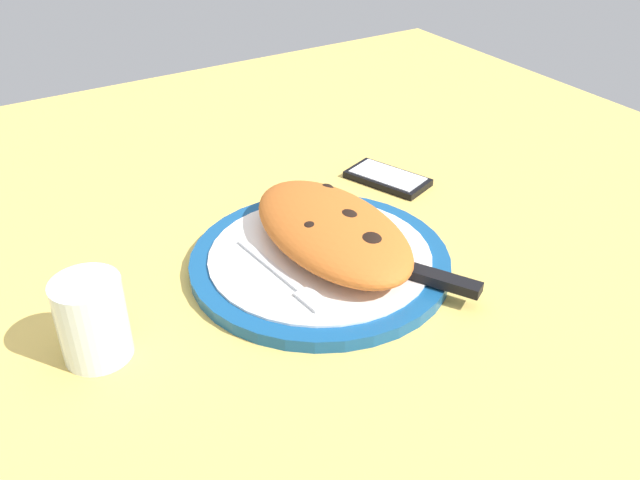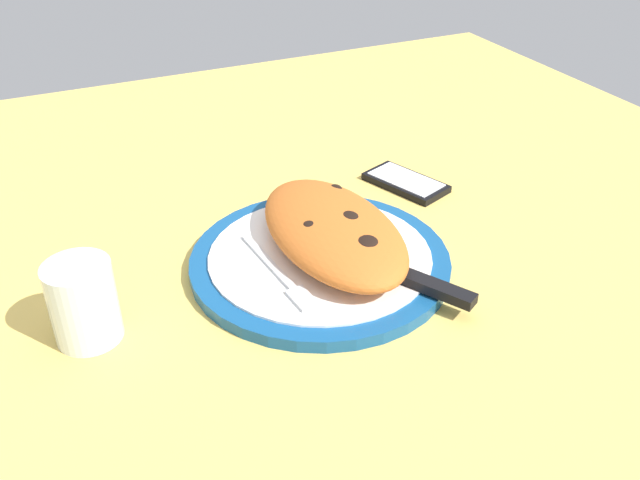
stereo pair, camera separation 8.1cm
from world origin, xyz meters
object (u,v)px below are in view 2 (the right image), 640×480
(plate, at_px, (320,261))
(calzone, at_px, (333,230))
(fork, at_px, (282,277))
(knife, at_px, (410,279))
(water_glass, at_px, (84,307))
(smartphone, at_px, (406,182))

(plate, height_order, calzone, calzone)
(fork, bearing_deg, knife, 61.56)
(calzone, distance_m, fork, 0.09)
(water_glass, bearing_deg, plate, 92.88)
(water_glass, bearing_deg, knife, 76.56)
(fork, relative_size, knife, 0.82)
(fork, xyz_separation_m, smartphone, (-0.16, 0.26, -0.01))
(plate, bearing_deg, knife, 35.35)
(knife, bearing_deg, fork, -118.44)
(smartphone, bearing_deg, calzone, -54.41)
(plate, xyz_separation_m, water_glass, (0.01, -0.27, 0.03))
(plate, xyz_separation_m, calzone, (-0.01, 0.02, 0.03))
(smartphone, bearing_deg, fork, -58.27)
(smartphone, bearing_deg, water_glass, -72.57)
(plate, relative_size, smartphone, 2.34)
(calzone, height_order, water_glass, water_glass)
(knife, xyz_separation_m, water_glass, (-0.08, -0.34, 0.02))
(fork, relative_size, water_glass, 1.88)
(calzone, bearing_deg, knife, 25.32)
(fork, height_order, knife, knife)
(calzone, distance_m, smartphone, 0.23)
(plate, distance_m, smartphone, 0.24)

